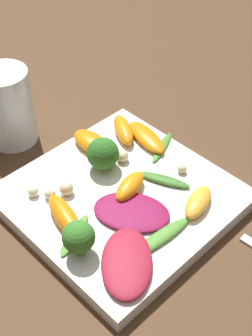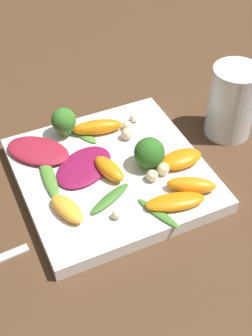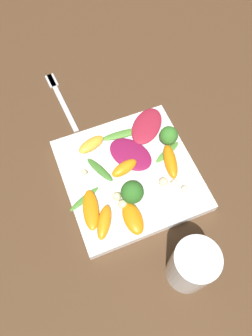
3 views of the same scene
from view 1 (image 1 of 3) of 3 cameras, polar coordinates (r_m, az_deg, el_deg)
name	(u,v)px [view 1 (image 1 of 3)]	position (r m, az deg, el deg)	size (l,w,h in m)	color
ground_plane	(121,204)	(0.61, -0.61, -4.35)	(2.40, 2.40, 0.00)	#4C331E
plate	(121,198)	(0.61, -0.62, -3.68)	(0.25, 0.25, 0.02)	white
drinking_glass	(8,107)	(0.70, -14.17, 7.22)	(0.07, 0.07, 0.12)	white
radicchio_leaf_0	(132,212)	(0.57, 0.69, -5.35)	(0.10, 0.11, 0.01)	maroon
radicchio_leaf_1	(127,262)	(0.52, 0.09, -11.42)	(0.11, 0.11, 0.01)	maroon
orange_segment_0	(198,202)	(0.58, 8.77, -4.12)	(0.06, 0.04, 0.02)	#FCAD33
orange_segment_1	(130,186)	(0.59, 0.48, -2.27)	(0.06, 0.04, 0.02)	orange
orange_segment_2	(65,216)	(0.56, -7.50, -5.81)	(0.04, 0.08, 0.02)	orange
orange_segment_3	(123,130)	(0.68, -0.32, 4.67)	(0.05, 0.07, 0.02)	orange
orange_segment_4	(91,142)	(0.66, -4.26, 3.16)	(0.03, 0.06, 0.02)	orange
orange_segment_5	(146,137)	(0.67, 2.51, 3.78)	(0.05, 0.08, 0.01)	orange
broccoli_floret_0	(103,154)	(0.62, -2.84, 1.75)	(0.04, 0.04, 0.05)	#84AD5B
broccoli_floret_1	(79,237)	(0.52, -5.80, -8.42)	(0.04, 0.04, 0.05)	#84AD5B
arugula_sprig_0	(160,238)	(0.55, 4.19, -8.46)	(0.09, 0.03, 0.01)	#518E33
arugula_sprig_1	(75,235)	(0.55, -6.29, -8.13)	(0.07, 0.04, 0.00)	#518E33
arugula_sprig_2	(164,180)	(0.61, 4.65, -1.46)	(0.04, 0.07, 0.01)	#3D7528
arugula_sprig_3	(162,147)	(0.66, 4.43, 2.57)	(0.07, 0.04, 0.00)	#47842D
macadamia_nut_0	(110,151)	(0.64, -1.91, 2.11)	(0.02, 0.02, 0.02)	beige
macadamia_nut_1	(50,193)	(0.59, -9.27, -3.07)	(0.01, 0.01, 0.01)	beige
macadamia_nut_2	(123,156)	(0.63, -0.42, 1.45)	(0.02, 0.02, 0.02)	beige
macadamia_nut_3	(182,169)	(0.62, 6.85, -0.09)	(0.01, 0.01, 0.01)	beige
macadamia_nut_4	(33,191)	(0.60, -11.27, -2.81)	(0.01, 0.01, 0.01)	beige
macadamia_nut_5	(66,188)	(0.59, -7.28, -2.49)	(0.02, 0.02, 0.02)	beige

